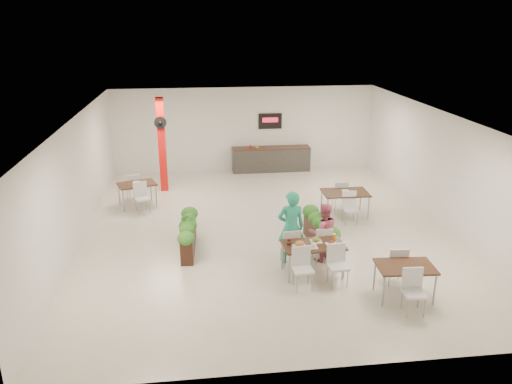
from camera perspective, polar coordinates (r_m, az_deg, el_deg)
ground at (r=14.12m, az=1.12°, el=-4.26°), size 12.00×12.00×0.00m
room_shell at (r=13.45m, az=1.17°, el=3.60°), size 10.10×12.10×3.22m
red_column at (r=17.12m, az=-10.69°, el=5.43°), size 0.40×0.41×3.20m
service_counter at (r=19.39m, az=1.72°, el=3.84°), size 3.00×0.64×2.20m
main_table at (r=11.57m, az=6.51°, el=-6.47°), size 1.44×1.69×0.92m
diner_man at (r=11.96m, az=4.02°, el=-4.05°), size 0.69×0.48×1.82m
diner_woman at (r=12.20m, az=7.70°, el=-4.59°), size 0.75×0.60×1.48m
planter_left at (r=12.82m, az=-7.75°, el=-4.49°), size 0.48×1.93×1.01m
planter_right at (r=13.04m, az=7.36°, el=-4.16°), size 0.60×1.79×0.94m
side_table_a at (r=16.07m, az=-13.44°, el=0.54°), size 1.33×1.67×0.92m
side_table_b at (r=15.09m, az=10.14°, el=-0.39°), size 1.36×1.63×0.92m
side_table_c at (r=11.02m, az=16.66°, el=-8.66°), size 1.23×1.64×0.92m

